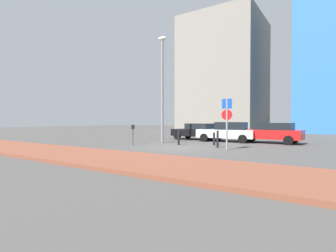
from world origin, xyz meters
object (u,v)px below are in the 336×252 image
at_px(parked_car_red, 270,132).
at_px(street_lamp, 162,81).
at_px(parking_sign_post, 227,117).
at_px(traffic_bollard_far, 214,139).
at_px(traffic_bollard_near, 218,139).
at_px(traffic_bollard_mid, 179,137).
at_px(parking_meter, 133,132).
at_px(parked_car_white, 228,132).
at_px(parked_car_black, 198,131).

bearing_deg(parked_car_red, street_lamp, -149.50).
height_order(parking_sign_post, traffic_bollard_far, parking_sign_post).
bearing_deg(street_lamp, traffic_bollard_near, -11.77).
xyz_separation_m(street_lamp, traffic_bollard_near, (4.85, -1.01, -4.09)).
height_order(parked_car_red, traffic_bollard_near, parked_car_red).
bearing_deg(parked_car_red, parking_sign_post, -100.44).
distance_m(traffic_bollard_near, traffic_bollard_mid, 2.95).
bearing_deg(traffic_bollard_mid, parking_sign_post, -16.69).
bearing_deg(traffic_bollard_mid, street_lamp, 157.94).
distance_m(parked_car_red, parking_meter, 10.05).
distance_m(parked_car_white, parking_meter, 7.61).
relative_size(parked_car_white, parked_car_red, 0.97).
xyz_separation_m(parked_car_white, traffic_bollard_mid, (-1.89, -4.35, -0.28)).
distance_m(parking_meter, traffic_bollard_mid, 3.16).
xyz_separation_m(parked_car_white, traffic_bollard_near, (1.05, -4.59, -0.27)).
height_order(parking_sign_post, parking_meter, parking_sign_post).
bearing_deg(traffic_bollard_mid, traffic_bollard_near, -4.59).
xyz_separation_m(parking_sign_post, traffic_bollard_far, (-1.74, 2.28, -1.41)).
xyz_separation_m(parking_sign_post, street_lamp, (-5.78, 1.93, 2.78)).
relative_size(parked_car_red, traffic_bollard_far, 5.45).
relative_size(traffic_bollard_near, traffic_bollard_far, 1.23).
bearing_deg(traffic_bollard_far, parked_car_white, 94.25).
height_order(street_lamp, traffic_bollard_near, street_lamp).
distance_m(traffic_bollard_near, traffic_bollard_far, 1.58).
bearing_deg(parking_sign_post, parked_car_red, 79.56).
height_order(parking_sign_post, traffic_bollard_mid, parking_sign_post).
height_order(parked_car_white, street_lamp, street_lamp).
distance_m(street_lamp, traffic_bollard_mid, 4.59).
height_order(parked_car_black, parking_sign_post, parking_sign_post).
distance_m(parking_meter, street_lamp, 4.59).
bearing_deg(traffic_bollard_far, parking_sign_post, -52.62).
bearing_deg(parking_sign_post, street_lamp, 161.50).
height_order(parked_car_white, parked_car_red, parked_car_white).
bearing_deg(parked_car_red, parked_car_white, -171.16).
bearing_deg(traffic_bollard_far, traffic_bollard_near, -59.07).
bearing_deg(parked_car_black, traffic_bollard_far, -50.91).
bearing_deg(traffic_bollard_mid, parked_car_red, 44.17).
height_order(parked_car_white, parking_sign_post, parking_sign_post).
distance_m(parked_car_black, parked_car_red, 5.93).
relative_size(parked_car_black, traffic_bollard_far, 5.43).
xyz_separation_m(parked_car_white, parking_meter, (-4.44, -6.17, 0.09)).
bearing_deg(parked_car_white, parking_sign_post, -70.23).
bearing_deg(traffic_bollard_near, parked_car_white, 102.92).
bearing_deg(parked_car_white, parking_meter, -125.75).
xyz_separation_m(parked_car_red, parking_meter, (-7.53, -6.65, 0.10)).
bearing_deg(traffic_bollard_mid, traffic_bollard_far, 27.73).
bearing_deg(traffic_bollard_near, traffic_bollard_mid, 175.41).
bearing_deg(parking_sign_post, parked_car_white, 109.77).
bearing_deg(street_lamp, parked_car_black, 76.92).
xyz_separation_m(parked_car_red, parking_sign_post, (-1.10, -5.99, 1.04)).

